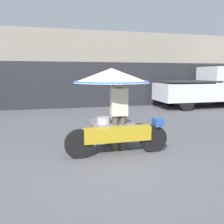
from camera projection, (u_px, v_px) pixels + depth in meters
ground_plane at (121, 162)px, 4.50m from camera, size 36.00×36.00×0.00m
shopfront_building at (80, 70)px, 12.35m from camera, size 28.00×2.06×4.01m
vendor_motorcycle_cart at (113, 88)px, 5.17m from camera, size 2.34×1.82×1.93m
vendor_person at (119, 110)px, 5.06m from camera, size 0.38×0.23×1.70m
pickup_truck at (208, 88)px, 11.72m from camera, size 5.37×1.86×2.16m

